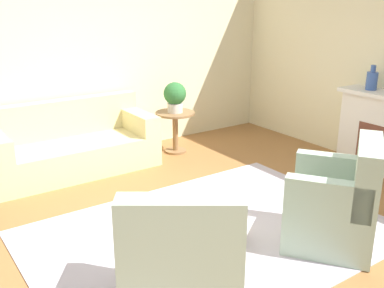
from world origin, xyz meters
name	(u,v)px	position (x,y,z in m)	size (l,w,h in m)	color
ground_plane	(211,234)	(0.00, 0.00, 0.00)	(16.00, 16.00, 0.00)	#996638
wall_back	(86,57)	(0.00, 2.92, 1.40)	(9.73, 0.12, 2.80)	beige
rug	(211,234)	(0.00, 0.00, 0.01)	(3.40, 2.42, 0.01)	#BCB2C1
couch	(72,147)	(-0.48, 2.42, 0.32)	(2.13, 0.90, 0.90)	beige
armchair_left	(182,265)	(-0.85, -0.77, 0.39)	(1.10, 1.09, 1.00)	#9EB29E
armchair_right	(337,205)	(0.85, -0.77, 0.39)	(1.10, 1.09, 1.00)	#9EB29E
ottoman_table	(204,215)	(-0.15, -0.07, 0.28)	(0.75, 0.75, 0.43)	beige
side_table	(175,125)	(1.04, 2.26, 0.42)	(0.57, 0.57, 0.61)	olive
vase_mantel_near	(372,80)	(2.82, 0.33, 1.18)	(0.14, 0.14, 0.32)	#38569E
potted_plant_on_side_table	(175,96)	(1.04, 2.26, 0.85)	(0.33, 0.33, 0.44)	beige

